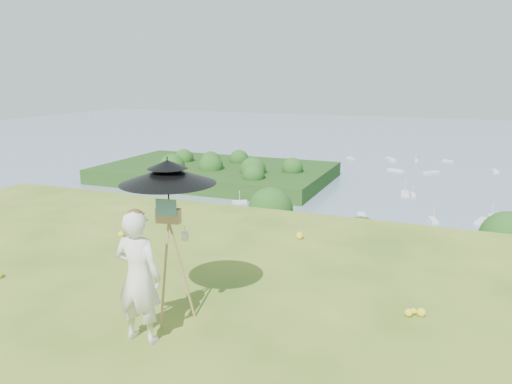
% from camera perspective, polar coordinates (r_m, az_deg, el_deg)
% --- Properties ---
extents(ground, '(14.00, 14.00, 0.00)m').
position_cam_1_polar(ground, '(6.99, -26.92, -15.14)').
color(ground, '#3D691E').
rests_on(ground, ground).
extents(shoreline_tier, '(170.00, 28.00, 8.00)m').
position_cam_1_polar(shoreline_tier, '(88.22, 17.00, -13.69)').
color(shoreline_tier, slate).
rests_on(shoreline_tier, bay_water).
extents(bay_water, '(700.00, 700.00, 0.00)m').
position_cam_1_polar(bay_water, '(246.76, 20.67, 3.77)').
color(bay_water, slate).
rests_on(bay_water, ground).
extents(peninsula, '(90.00, 60.00, 12.00)m').
position_cam_1_polar(peninsula, '(180.73, -4.61, 3.00)').
color(peninsula, '#153A10').
rests_on(peninsula, bay_water).
extents(slope_trees, '(110.00, 50.00, 6.00)m').
position_cam_1_polar(slope_trees, '(43.20, 13.77, -11.98)').
color(slope_trees, '#245319').
rests_on(slope_trees, forest_slope).
extents(harbor_town, '(110.00, 22.00, 5.00)m').
position_cam_1_polar(harbor_town, '(85.53, 17.29, -9.80)').
color(harbor_town, beige).
rests_on(harbor_town, shoreline_tier).
extents(moored_boats, '(140.00, 140.00, 0.70)m').
position_cam_1_polar(moored_boats, '(169.85, 15.61, 0.27)').
color(moored_boats, silver).
rests_on(moored_boats, bay_water).
extents(wildflowers, '(10.00, 10.50, 0.12)m').
position_cam_1_polar(wildflowers, '(7.11, -25.43, -13.96)').
color(wildflowers, yellow).
rests_on(wildflowers, ground).
extents(painter, '(0.60, 0.40, 1.64)m').
position_cam_1_polar(painter, '(6.16, -13.30, -9.41)').
color(painter, silver).
rests_on(painter, ground).
extents(field_easel, '(0.72, 0.72, 1.65)m').
position_cam_1_polar(field_easel, '(6.59, -9.78, -7.67)').
color(field_easel, olive).
rests_on(field_easel, ground).
extents(sun_umbrella, '(1.30, 1.30, 0.82)m').
position_cam_1_polar(sun_umbrella, '(6.35, -9.99, 0.38)').
color(sun_umbrella, black).
rests_on(sun_umbrella, field_easel).
extents(painter_cap, '(0.23, 0.27, 0.10)m').
position_cam_1_polar(painter_cap, '(5.91, -13.70, -2.46)').
color(painter_cap, '#CA6F70').
rests_on(painter_cap, painter).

